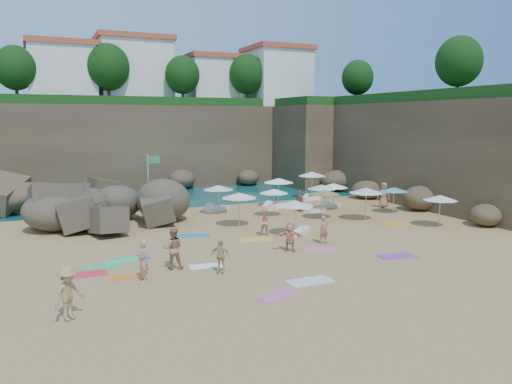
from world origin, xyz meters
name	(u,v)px	position (x,y,z in m)	size (l,w,h in m)	color
ground	(246,235)	(0.00, 0.00, 0.00)	(120.00, 120.00, 0.00)	tan
seawater	(141,179)	(0.00, 30.00, 0.00)	(120.00, 120.00, 0.00)	#0C4751
cliff_back	(169,145)	(2.00, 25.00, 4.00)	(44.00, 8.00, 8.00)	brown
cliff_right	(410,150)	(19.00, 8.00, 4.00)	(8.00, 30.00, 8.00)	brown
cliff_corner	(318,144)	(17.00, 20.00, 4.00)	(10.00, 12.00, 8.00)	brown
rock_promontory	(37,205)	(-11.00, 16.00, 0.00)	(12.00, 7.00, 2.00)	brown
clifftop_buildings	(175,75)	(2.96, 25.79, 11.24)	(28.48, 9.48, 7.00)	white
clifftop_trees	(211,70)	(4.78, 19.52, 11.26)	(35.60, 23.82, 4.40)	#11380F
rock_outcrop	(112,228)	(-6.89, 4.95, 0.00)	(8.24, 6.18, 3.29)	brown
flag_pole	(150,178)	(-4.08, 6.51, 2.80)	(0.85, 0.20, 4.39)	silver
parasol_0	(219,188)	(0.77, 6.71, 1.90)	(2.19, 2.19, 2.07)	silver
parasol_1	(274,191)	(3.94, 4.30, 1.77)	(2.04, 2.04, 1.93)	silver
parasol_2	(312,174)	(10.46, 10.17, 2.08)	(2.39, 2.39, 2.26)	silver
parasol_3	(279,180)	(5.97, 7.57, 2.04)	(2.36, 2.36, 2.23)	silver
parasol_4	(334,186)	(9.08, 4.70, 1.83)	(2.11, 2.11, 1.99)	silver
parasol_5	(239,195)	(0.50, 2.25, 1.98)	(2.28, 2.28, 2.15)	silver
parasol_6	(325,192)	(6.66, 2.08, 1.83)	(2.11, 2.11, 2.00)	silver
parasol_7	(322,187)	(7.84, 4.41, 1.83)	(2.11, 2.11, 2.00)	silver
parasol_8	(366,190)	(8.90, 0.56, 2.01)	(2.32, 2.32, 2.19)	silver
parasol_9	(295,203)	(2.49, -1.33, 1.89)	(2.18, 2.18, 2.06)	silver
parasol_10	(394,189)	(12.37, 1.93, 1.71)	(1.97, 1.97, 1.86)	silver
parasol_11	(440,198)	(11.87, -3.01, 1.84)	(2.12, 2.12, 2.01)	silver
lounger_0	(216,209)	(0.97, 7.82, 0.16)	(2.02, 0.67, 0.31)	silver
lounger_1	(275,207)	(5.29, 6.90, 0.16)	(2.02, 0.67, 0.31)	silver
lounger_2	(312,199)	(9.94, 9.30, 0.13)	(1.69, 0.56, 0.26)	white
lounger_3	(331,206)	(9.48, 5.70, 0.13)	(1.73, 0.58, 0.27)	white
lounger_4	(315,210)	(7.41, 4.60, 0.13)	(1.69, 0.56, 0.26)	white
lounger_5	(300,231)	(3.03, -1.09, 0.14)	(1.83, 0.61, 0.28)	white
towel_0	(129,259)	(-7.14, -2.43, 0.02)	(1.75, 0.88, 0.03)	blue
towel_1	(277,296)	(-2.94, -9.87, 0.01)	(1.62, 0.81, 0.03)	#DB559C
towel_2	(126,277)	(-7.79, -5.19, 0.01)	(1.45, 0.73, 0.03)	orange
towel_3	(102,267)	(-8.51, -3.28, 0.01)	(1.62, 0.81, 0.03)	#34B66B
towel_4	(256,239)	(0.05, -1.33, 0.02)	(1.92, 0.96, 0.03)	gold
towel_5	(206,266)	(-4.16, -5.07, 0.01)	(1.53, 0.77, 0.03)	white
towel_6	(397,256)	(4.93, -7.33, 0.02)	(1.81, 0.91, 0.03)	purple
towel_7	(86,274)	(-9.32, -4.07, 0.02)	(1.75, 0.88, 0.03)	red
towel_8	(194,235)	(-2.82, 1.02, 0.02)	(1.80, 0.90, 0.03)	#2376BC
towel_9	(319,249)	(2.15, -4.60, 0.02)	(1.78, 0.89, 0.03)	pink
towel_10	(396,224)	(9.97, -1.21, 0.02)	(1.81, 0.90, 0.03)	orange
towel_11	(121,261)	(-7.55, -2.59, 0.02)	(1.76, 0.88, 0.03)	#38C572
towel_13	(310,281)	(-0.92, -8.91, 0.02)	(1.92, 0.96, 0.03)	silver
person_stand_1	(173,248)	(-5.61, -4.80, 0.94)	(0.92, 0.71, 1.89)	#A77353
person_stand_2	(178,202)	(-1.94, 7.52, 0.95)	(1.23, 0.51, 1.91)	#F7BB8C
person_stand_3	(300,201)	(6.49, 5.15, 0.78)	(0.92, 0.38, 1.57)	#99654C
person_stand_4	(384,195)	(13.06, 3.94, 0.97)	(0.94, 0.52, 1.93)	tan
person_stand_5	(181,196)	(-0.86, 10.69, 0.82)	(1.52, 0.44, 1.64)	tan
person_stand_6	(143,261)	(-7.20, -5.99, 0.87)	(0.64, 0.42, 1.74)	tan
person_lie_0	(70,313)	(-10.31, -9.06, 0.24)	(1.16, 1.80, 0.48)	tan
person_lie_1	(220,269)	(-3.89, -6.25, 0.18)	(0.87, 1.48, 0.36)	tan
person_lie_3	(290,248)	(0.56, -4.37, 0.20)	(1.40, 1.50, 0.40)	tan
person_lie_4	(324,240)	(3.02, -3.66, 0.18)	(0.54, 1.48, 0.35)	#AA6C55
person_lie_5	(265,231)	(0.90, -0.73, 0.29)	(0.74, 1.52, 0.58)	#E29480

